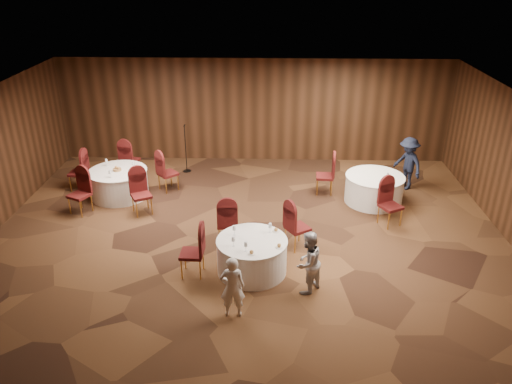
{
  "coord_description": "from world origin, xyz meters",
  "views": [
    {
      "loc": [
        0.51,
        -9.99,
        5.96
      ],
      "look_at": [
        0.2,
        0.2,
        1.1
      ],
      "focal_mm": 35.0,
      "sensor_mm": 36.0,
      "label": 1
    }
  ],
  "objects_px": {
    "table_main": "(252,256)",
    "table_left": "(119,183)",
    "woman_b": "(308,263)",
    "woman_a": "(232,287)",
    "man_c": "(408,163)",
    "mic_stand": "(186,158)",
    "table_right": "(374,189)"
  },
  "relations": [
    {
      "from": "table_main",
      "to": "woman_b",
      "type": "bearing_deg",
      "value": -30.12
    },
    {
      "from": "man_c",
      "to": "woman_a",
      "type": "bearing_deg",
      "value": -67.92
    },
    {
      "from": "woman_a",
      "to": "table_right",
      "type": "bearing_deg",
      "value": -129.14
    },
    {
      "from": "table_left",
      "to": "woman_b",
      "type": "xyz_separation_m",
      "value": [
        4.83,
        -4.13,
        0.27
      ]
    },
    {
      "from": "table_main",
      "to": "man_c",
      "type": "bearing_deg",
      "value": 45.52
    },
    {
      "from": "woman_a",
      "to": "woman_b",
      "type": "distance_m",
      "value": 1.59
    },
    {
      "from": "table_left",
      "to": "mic_stand",
      "type": "relative_size",
      "value": 1.07
    },
    {
      "from": "woman_a",
      "to": "woman_b",
      "type": "relative_size",
      "value": 0.95
    },
    {
      "from": "mic_stand",
      "to": "woman_b",
      "type": "distance_m",
      "value": 6.73
    },
    {
      "from": "table_right",
      "to": "table_main",
      "type": "bearing_deg",
      "value": -132.8
    },
    {
      "from": "table_main",
      "to": "table_left",
      "type": "height_order",
      "value": "same"
    },
    {
      "from": "table_left",
      "to": "table_main",
      "type": "bearing_deg",
      "value": -43.03
    },
    {
      "from": "table_right",
      "to": "mic_stand",
      "type": "bearing_deg",
      "value": 160.3
    },
    {
      "from": "table_left",
      "to": "table_right",
      "type": "bearing_deg",
      "value": -1.19
    },
    {
      "from": "table_main",
      "to": "woman_a",
      "type": "xyz_separation_m",
      "value": [
        -0.29,
        -1.41,
        0.24
      ]
    },
    {
      "from": "table_main",
      "to": "table_right",
      "type": "height_order",
      "value": "same"
    },
    {
      "from": "woman_a",
      "to": "man_c",
      "type": "relative_size",
      "value": 0.83
    },
    {
      "from": "table_left",
      "to": "table_right",
      "type": "relative_size",
      "value": 1.02
    },
    {
      "from": "table_right",
      "to": "mic_stand",
      "type": "xyz_separation_m",
      "value": [
        -5.28,
        1.89,
        0.04
      ]
    },
    {
      "from": "table_left",
      "to": "man_c",
      "type": "bearing_deg",
      "value": 5.35
    },
    {
      "from": "woman_b",
      "to": "mic_stand",
      "type": "bearing_deg",
      "value": -111.93
    },
    {
      "from": "mic_stand",
      "to": "man_c",
      "type": "distance_m",
      "value": 6.42
    },
    {
      "from": "woman_a",
      "to": "woman_b",
      "type": "xyz_separation_m",
      "value": [
        1.39,
        0.77,
        0.03
      ]
    },
    {
      "from": "table_main",
      "to": "man_c",
      "type": "relative_size",
      "value": 0.98
    },
    {
      "from": "table_main",
      "to": "table_right",
      "type": "relative_size",
      "value": 0.95
    },
    {
      "from": "table_main",
      "to": "woman_b",
      "type": "distance_m",
      "value": 1.29
    },
    {
      "from": "mic_stand",
      "to": "table_left",
      "type": "bearing_deg",
      "value": -131.73
    },
    {
      "from": "table_right",
      "to": "woman_a",
      "type": "distance_m",
      "value": 5.85
    },
    {
      "from": "woman_a",
      "to": "man_c",
      "type": "xyz_separation_m",
      "value": [
        4.45,
        5.64,
        0.13
      ]
    },
    {
      "from": "woman_a",
      "to": "man_c",
      "type": "distance_m",
      "value": 7.19
    },
    {
      "from": "table_main",
      "to": "man_c",
      "type": "xyz_separation_m",
      "value": [
        4.15,
        4.23,
        0.37
      ]
    },
    {
      "from": "mic_stand",
      "to": "woman_b",
      "type": "xyz_separation_m",
      "value": [
        3.27,
        -5.88,
        0.23
      ]
    }
  ]
}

